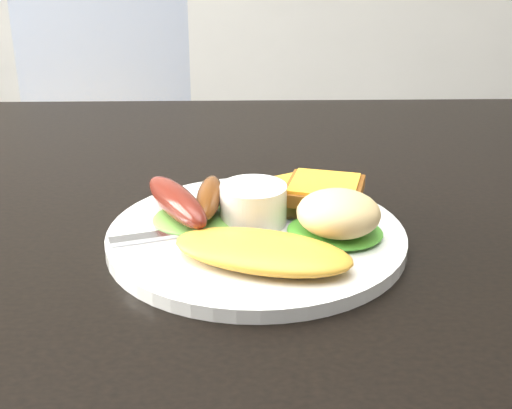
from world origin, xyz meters
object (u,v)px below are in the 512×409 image
object	(u,v)px
dining_table	(216,232)
plate	(256,237)
person	(91,67)
dining_chair	(100,185)

from	to	relation	value
dining_table	plate	size ratio (longest dim) A/B	4.75
person	dining_table	bearing A→B (deg)	102.11
dining_table	plate	world-z (taller)	plate
dining_chair	plate	bearing A→B (deg)	-85.00
dining_table	dining_chair	bearing A→B (deg)	108.77
dining_table	dining_chair	xyz separation A→B (m)	(-0.28, 0.83, -0.28)
dining_table	plate	xyz separation A→B (m)	(0.04, -0.07, 0.03)
dining_table	dining_chair	distance (m)	0.92
dining_table	plate	distance (m)	0.08
dining_table	person	bearing A→B (deg)	110.10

